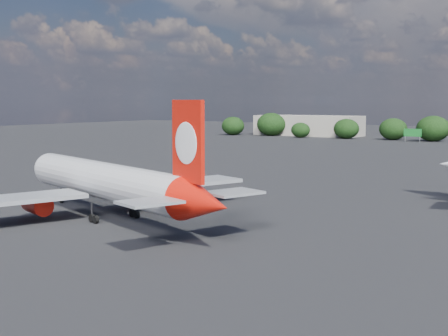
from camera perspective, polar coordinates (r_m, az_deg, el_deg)
The scene contains 4 objects.
ground at distance 106.13m, azimuth 7.40°, elevation -1.45°, with size 500.00×500.00×0.00m, color black.
qantas_airliner at distance 74.65m, azimuth -10.30°, elevation -1.40°, with size 42.20×40.51×14.10m.
terminal_building at distance 252.53m, azimuth 7.72°, elevation 3.87°, with size 42.00×16.00×8.00m.
highway_sign at distance 220.17m, azimuth 16.87°, elevation 3.10°, with size 6.00×0.30×4.50m.
Camera 1 is at (47.16, -34.03, 14.04)m, focal length 50.00 mm.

